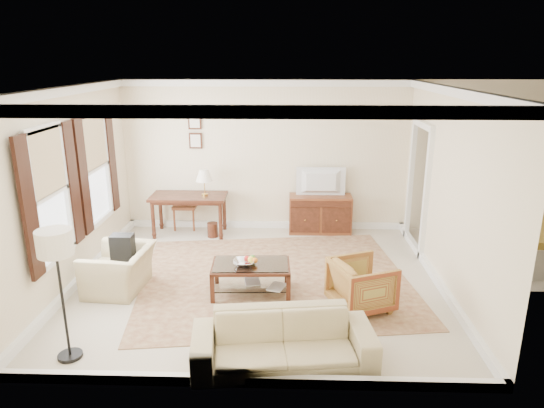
# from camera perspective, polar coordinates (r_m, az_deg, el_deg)

# --- Properties ---
(room_shell) EXTENTS (5.51, 5.01, 2.91)m
(room_shell) POSITION_cam_1_polar(r_m,az_deg,el_deg) (6.81, -1.79, 9.98)
(room_shell) COLOR beige
(room_shell) RESTS_ON ground
(annex_bedroom) EXTENTS (3.00, 2.70, 2.90)m
(annex_bedroom) POSITION_cam_1_polar(r_m,az_deg,el_deg) (9.35, 27.53, -3.49)
(annex_bedroom) COLOR beige
(annex_bedroom) RESTS_ON ground
(window_front) EXTENTS (0.12, 1.56, 1.80)m
(window_front) POSITION_cam_1_polar(r_m,az_deg,el_deg) (7.02, -24.67, 0.98)
(window_front) COLOR #CCB284
(window_front) RESTS_ON room_shell
(window_rear) EXTENTS (0.12, 1.56, 1.80)m
(window_rear) POSITION_cam_1_polar(r_m,az_deg,el_deg) (8.44, -19.99, 3.97)
(window_rear) COLOR #CCB284
(window_rear) RESTS_ON room_shell
(doorway) EXTENTS (0.10, 1.12, 2.25)m
(doorway) POSITION_cam_1_polar(r_m,az_deg,el_deg) (8.83, 16.77, 1.64)
(doorway) COLOR white
(doorway) RESTS_ON room_shell
(rug) EXTENTS (4.45, 3.95, 0.01)m
(rug) POSITION_cam_1_polar(r_m,az_deg,el_deg) (7.59, 0.31, -8.74)
(rug) COLOR brown
(rug) RESTS_ON room_shell
(writing_desk) EXTENTS (1.43, 0.71, 0.78)m
(writing_desk) POSITION_cam_1_polar(r_m,az_deg,el_deg) (9.36, -9.76, 0.38)
(writing_desk) COLOR #502516
(writing_desk) RESTS_ON room_shell
(desk_chair) EXTENTS (0.50, 0.50, 1.05)m
(desk_chair) POSITION_cam_1_polar(r_m,az_deg,el_deg) (9.76, -10.18, 0.16)
(desk_chair) COLOR brown
(desk_chair) RESTS_ON room_shell
(desk_lamp) EXTENTS (0.32, 0.32, 0.50)m
(desk_lamp) POSITION_cam_1_polar(r_m,az_deg,el_deg) (9.20, -7.96, 2.51)
(desk_lamp) COLOR silver
(desk_lamp) RESTS_ON writing_desk
(framed_prints) EXTENTS (0.25, 0.04, 0.68)m
(framed_prints) POSITION_cam_1_polar(r_m,az_deg,el_deg) (9.48, -9.03, 8.50)
(framed_prints) COLOR #502516
(framed_prints) RESTS_ON room_shell
(sideboard) EXTENTS (1.20, 0.46, 0.74)m
(sideboard) POSITION_cam_1_polar(r_m,az_deg,el_deg) (9.47, 5.67, -1.17)
(sideboard) COLOR brown
(sideboard) RESTS_ON room_shell
(tv) EXTENTS (0.90, 0.52, 0.12)m
(tv) POSITION_cam_1_polar(r_m,az_deg,el_deg) (9.23, 5.82, 3.62)
(tv) COLOR black
(tv) RESTS_ON sideboard
(coffee_table) EXTENTS (1.14, 0.70, 0.47)m
(coffee_table) POSITION_cam_1_polar(r_m,az_deg,el_deg) (7.01, -2.49, -7.82)
(coffee_table) COLOR #502516
(coffee_table) RESTS_ON room_shell
(fruit_bowl) EXTENTS (0.42, 0.42, 0.10)m
(fruit_bowl) POSITION_cam_1_polar(r_m,az_deg,el_deg) (6.89, -3.34, -6.80)
(fruit_bowl) COLOR silver
(fruit_bowl) RESTS_ON coffee_table
(book_a) EXTENTS (0.28, 0.09, 0.38)m
(book_a) POSITION_cam_1_polar(r_m,az_deg,el_deg) (7.09, -3.21, -9.14)
(book_a) COLOR brown
(book_a) RESTS_ON coffee_table
(book_b) EXTENTS (0.27, 0.13, 0.38)m
(book_b) POSITION_cam_1_polar(r_m,az_deg,el_deg) (6.98, -0.25, -9.56)
(book_b) COLOR brown
(book_b) RESTS_ON coffee_table
(striped_armchair) EXTENTS (0.92, 0.94, 0.76)m
(striped_armchair) POSITION_cam_1_polar(r_m,az_deg,el_deg) (6.72, 10.53, -9.08)
(striped_armchair) COLOR brown
(striped_armchair) RESTS_ON room_shell
(club_armchair) EXTENTS (0.71, 1.02, 0.85)m
(club_armchair) POSITION_cam_1_polar(r_m,az_deg,el_deg) (7.44, -17.60, -6.60)
(club_armchair) COLOR tan
(club_armchair) RESTS_ON room_shell
(backpack) EXTENTS (0.26, 0.34, 0.40)m
(backpack) POSITION_cam_1_polar(r_m,az_deg,el_deg) (7.44, -17.20, -4.54)
(backpack) COLOR black
(backpack) RESTS_ON club_armchair
(sofa) EXTENTS (2.06, 0.82, 0.78)m
(sofa) POSITION_cam_1_polar(r_m,az_deg,el_deg) (5.50, 1.35, -14.93)
(sofa) COLOR tan
(sofa) RESTS_ON room_shell
(floor_lamp) EXTENTS (0.38, 0.38, 1.55)m
(floor_lamp) POSITION_cam_1_polar(r_m,az_deg,el_deg) (5.68, -24.08, -5.22)
(floor_lamp) COLOR black
(floor_lamp) RESTS_ON room_shell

